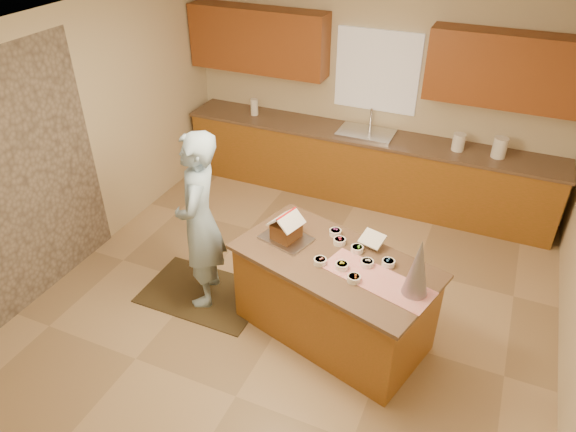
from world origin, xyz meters
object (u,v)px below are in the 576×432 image
at_px(boy, 200,221).
at_px(tinsel_tree, 418,267).
at_px(island_base, 333,298).
at_px(gingerbread_house, 286,228).

bearing_deg(boy, tinsel_tree, 65.88).
xyz_separation_m(island_base, tinsel_tree, (0.73, -0.16, 0.72)).
distance_m(tinsel_tree, gingerbread_house, 1.28).
bearing_deg(island_base, gingerbread_house, -174.81).
relative_size(island_base, gingerbread_house, 5.22).
height_order(boy, gingerbread_house, boy).
height_order(tinsel_tree, boy, boy).
bearing_deg(tinsel_tree, island_base, 167.51).
bearing_deg(tinsel_tree, boy, 176.49).
distance_m(island_base, gingerbread_house, 0.78).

